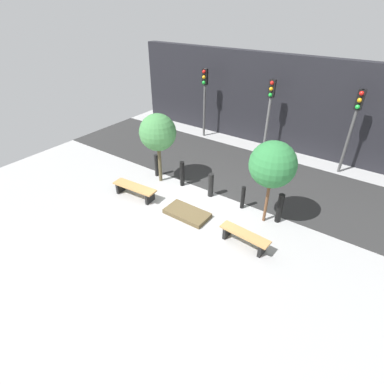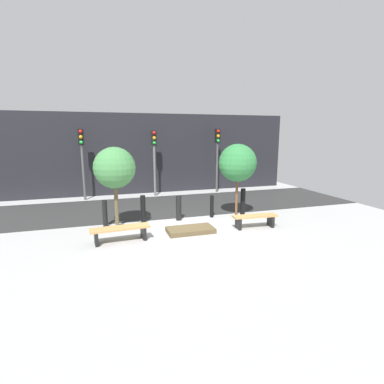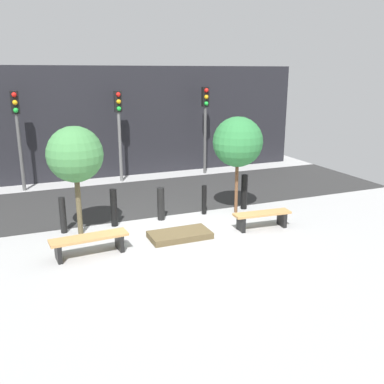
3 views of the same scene
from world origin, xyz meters
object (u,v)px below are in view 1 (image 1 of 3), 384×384
at_px(bollard_far_right, 280,208).
at_px(traffic_light_west, 205,91).
at_px(bench_left, 135,189).
at_px(bollard_far_left, 157,165).
at_px(traffic_light_mid_west, 270,104).
at_px(bollard_right, 243,198).
at_px(planter_bed, 187,213).
at_px(tree_behind_right_bench, 273,165).
at_px(bollard_center, 211,185).
at_px(traffic_light_mid_east, 355,118).
at_px(bollard_left, 182,174).
at_px(tree_behind_left_bench, 158,133).
at_px(bench_right, 244,237).

distance_m(bollard_far_right, traffic_light_west, 8.22).
distance_m(bench_left, bollard_far_left, 1.79).
bearing_deg(traffic_light_mid_west, bollard_right, -74.46).
relative_size(bollard_far_left, bollard_far_right, 0.90).
distance_m(planter_bed, tree_behind_right_bench, 3.39).
height_order(tree_behind_right_bench, traffic_light_west, traffic_light_west).
xyz_separation_m(bollard_center, bollard_right, (1.37, 0.00, -0.04)).
xyz_separation_m(bench_left, bollard_far_right, (5.06, 1.73, 0.21)).
xyz_separation_m(bollard_center, traffic_light_mid_west, (0.00, 4.91, 1.92)).
height_order(tree_behind_right_bench, traffic_light_mid_east, traffic_light_mid_east).
relative_size(traffic_light_west, traffic_light_mid_east, 0.99).
bearing_deg(planter_bed, bench_left, -175.09).
xyz_separation_m(planter_bed, bollard_right, (1.37, 1.53, 0.36)).
relative_size(bollard_left, traffic_light_mid_east, 0.30).
bearing_deg(planter_bed, traffic_light_mid_east, 60.92).
distance_m(bollard_center, traffic_light_mid_west, 5.27).
xyz_separation_m(bench_left, bollard_right, (3.69, 1.73, 0.11)).
distance_m(bollard_right, traffic_light_mid_west, 5.46).
relative_size(traffic_light_west, traffic_light_mid_west, 1.02).
bearing_deg(bollard_center, bollard_left, 180.00).
relative_size(bench_left, tree_behind_left_bench, 0.64).
bearing_deg(bench_left, traffic_light_mid_east, 44.07).
distance_m(planter_bed, traffic_light_west, 7.74).
bearing_deg(traffic_light_mid_east, tree_behind_right_bench, -103.71).
bearing_deg(traffic_light_mid_west, planter_bed, -90.00).
xyz_separation_m(bollard_far_left, bollard_far_right, (5.46, 0.00, 0.06)).
bearing_deg(traffic_light_mid_west, traffic_light_west, 180.00).
bearing_deg(bollard_center, traffic_light_mid_west, 90.00).
distance_m(bollard_far_left, bollard_left, 1.37).
xyz_separation_m(bollard_right, traffic_light_mid_west, (-1.37, 4.91, 1.96)).
relative_size(bench_right, traffic_light_west, 0.46).
bearing_deg(traffic_light_mid_east, bench_left, -131.67).
distance_m(planter_bed, bollard_right, 2.08).
relative_size(bench_right, tree_behind_left_bench, 0.57).
relative_size(bench_right, planter_bed, 1.03).
xyz_separation_m(bollard_far_right, traffic_light_mid_east, (0.85, 4.91, 1.92)).
relative_size(bollard_left, bollard_right, 1.19).
distance_m(bollard_far_left, traffic_light_west, 5.35).
bearing_deg(bollard_left, bollard_far_left, 180.00).
bearing_deg(bollard_right, bollard_far_right, 0.00).
bearing_deg(traffic_light_west, traffic_light_mid_west, -0.00).
bearing_deg(traffic_light_mid_west, traffic_light_mid_east, 0.00).
bearing_deg(bollard_far_right, traffic_light_mid_east, 80.15).
height_order(bollard_center, traffic_light_mid_east, traffic_light_mid_east).
bearing_deg(bench_right, planter_bed, 179.35).
relative_size(bench_left, tree_behind_right_bench, 0.63).
xyz_separation_m(tree_behind_right_bench, bollard_left, (-3.69, 0.23, -1.64)).
distance_m(planter_bed, bollard_far_right, 3.17).
bearing_deg(bollard_far_left, bollard_right, 0.00).
xyz_separation_m(bollard_far_left, traffic_light_west, (-0.85, 4.91, 1.95)).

